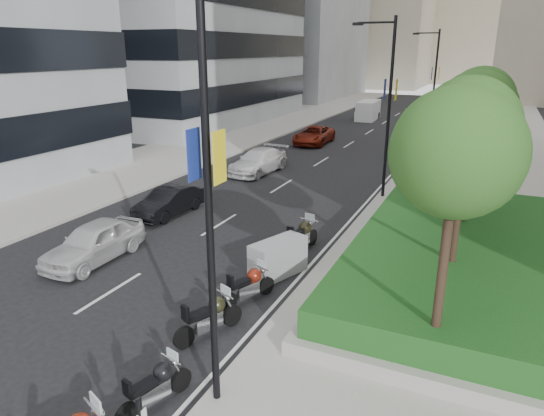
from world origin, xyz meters
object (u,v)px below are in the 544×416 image
Objects in this scene: lamp_post_2 at (433,80)px; delivery_van at (368,111)px; motorcycle_4 at (249,285)px; lamp_post_1 at (387,100)px; car_b at (169,202)px; motorcycle_5 at (278,258)px; motorcycle_6 at (302,236)px; car_a at (94,242)px; car_c at (258,161)px; motorcycle_2 at (156,386)px; car_d at (314,135)px; motorcycle_3 at (210,316)px; lamp_post_0 at (201,183)px.

delivery_van is (-7.81, 10.96, -4.11)m from lamp_post_2.
motorcycle_4 is (-1.25, -30.67, -4.50)m from lamp_post_2.
lamp_post_1 reaches higher than car_b.
lamp_post_2 is at bearing 18.48° from motorcycle_5.
motorcycle_6 is (-0.01, 2.26, -0.01)m from motorcycle_5.
car_c is (-0.39, 14.62, 0.00)m from car_a.
motorcycle_2 is 31.60m from car_d.
lamp_post_2 is 31.02m from motorcycle_4.
motorcycle_6 is 0.55× the size of car_a.
motorcycle_3 is 6.99m from car_a.
motorcycle_6 is at bearing 97.84° from lamp_post_0.
car_a is (-6.52, 2.52, 0.13)m from motorcycle_3.
lamp_post_2 is at bearing 74.06° from car_b.
motorcycle_5 is at bearing -169.88° from motorcycle_6.
motorcycle_5 is at bearing -82.93° from delivery_van.
motorcycle_5 is at bearing -92.37° from lamp_post_2.
car_a reaches higher than motorcycle_2.
delivery_van reaches higher than motorcycle_4.
lamp_post_1 is 1.83× the size of delivery_van.
lamp_post_1 is at bearing 16.56° from motorcycle_4.
lamp_post_0 reaches higher than motorcycle_2.
motorcycle_2 is 0.46× the size of car_a.
motorcycle_2 is at bearing -93.15° from lamp_post_1.
car_b is (-7.50, 10.84, 0.12)m from motorcycle_2.
delivery_van reaches higher than car_b.
car_c is at bearing 91.31° from car_a.
motorcycle_5 is at bearing -74.26° from car_d.
motorcycle_4 is 26.70m from car_d.
motorcycle_2 is 5.00m from motorcycle_4.
lamp_post_0 is at bearing -162.33° from motorcycle_6.
motorcycle_4 is 42.14m from delivery_van.
motorcycle_4 is 4.34m from motorcycle_6.
car_b reaches higher than motorcycle_2.
delivery_van is (0.58, 15.90, 0.23)m from car_d.
motorcycle_2 is (-0.97, -35.66, -4.53)m from lamp_post_2.
lamp_post_0 reaches higher than motorcycle_6.
motorcycle_4 is 0.41× the size of delivery_van.
motorcycle_6 is at bearing 30.26° from car_a.
delivery_van is at bearing 93.72° from car_c.
car_d is at bearing 105.60° from lamp_post_0.
car_a is 0.85× the size of car_c.
car_d reaches higher than motorcycle_3.
car_d is (-7.21, 23.65, 0.08)m from motorcycle_5.
lamp_post_1 is 4.57× the size of motorcycle_2.
delivery_van is at bearing 19.89° from motorcycle_6.
car_b is (-7.29, 3.77, 0.02)m from motorcycle_5.
motorcycle_2 is 0.38× the size of car_d.
lamp_post_0 is 4.24× the size of motorcycle_3.
motorcycle_2 is at bearing -77.64° from car_d.
motorcycle_6 is at bearing 16.19° from motorcycle_2.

